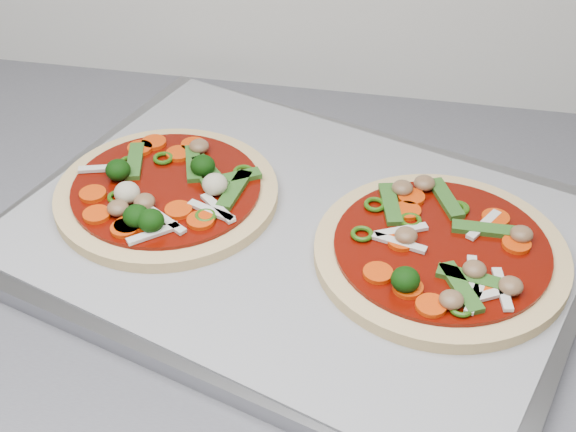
# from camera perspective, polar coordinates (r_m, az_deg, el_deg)

# --- Properties ---
(baking_tray) EXTENTS (0.60, 0.51, 0.02)m
(baking_tray) POSITION_cam_1_polar(r_m,az_deg,el_deg) (0.74, 0.57, -1.45)
(baking_tray) COLOR gray
(baking_tray) RESTS_ON countertop
(parchment) EXTENTS (0.58, 0.50, 0.00)m
(parchment) POSITION_cam_1_polar(r_m,az_deg,el_deg) (0.73, 0.58, -0.89)
(parchment) COLOR #96969B
(parchment) RESTS_ON baking_tray
(pizza_left) EXTENTS (0.30, 0.30, 0.04)m
(pizza_left) POSITION_cam_1_polar(r_m,az_deg,el_deg) (0.77, -8.65, 1.73)
(pizza_left) COLOR #EEC482
(pizza_left) RESTS_ON parchment
(pizza_right) EXTENTS (0.23, 0.23, 0.04)m
(pizza_right) POSITION_cam_1_polar(r_m,az_deg,el_deg) (0.71, 10.83, -2.50)
(pizza_right) COLOR #EEC482
(pizza_right) RESTS_ON parchment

